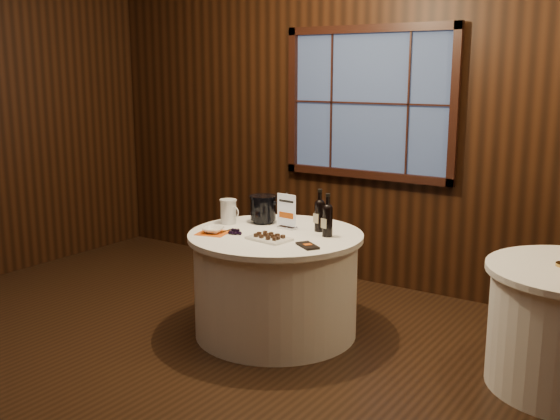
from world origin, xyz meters
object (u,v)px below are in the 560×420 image
Objects in this scene: sign_stand at (287,216)px; glass_pitcher at (229,211)px; port_bottle_right at (327,218)px; cracker_bowl at (213,230)px; grape_bunch at (235,232)px; port_bottle_left at (320,213)px; chocolate_box at (308,246)px; chocolate_plate at (269,237)px; ice_bucket at (263,208)px; main_table at (276,283)px.

glass_pitcher is at bearing -161.82° from sign_stand.
cracker_bowl is (-0.74, -0.38, -0.11)m from port_bottle_right.
grape_bunch is 1.09× the size of cracker_bowl.
port_bottle_left is 0.47m from chocolate_box.
sign_stand is 0.54m from chocolate_box.
chocolate_plate is (-0.16, -0.42, -0.12)m from port_bottle_left.
port_bottle_right is 0.35m from chocolate_box.
chocolate_box is 1.24× the size of cracker_bowl.
ice_bucket reaches higher than chocolate_plate.
cracker_bowl reaches higher than grape_bunch.
port_bottle_left is at bearing 19.42° from glass_pitcher.
grape_bunch is 0.36m from glass_pitcher.
main_table is at bearing 34.13° from cracker_bowl.
port_bottle_left is 0.46m from chocolate_plate.
port_bottle_right is at bearing -22.91° from port_bottle_left.
grape_bunch is (-0.58, -0.33, -0.12)m from port_bottle_right.
chocolate_plate is at bearing -50.01° from ice_bucket.
port_bottle_right is 1.87× the size of grape_bunch.
glass_pitcher is (-0.87, 0.24, 0.09)m from chocolate_box.
sign_stand is 1.65× the size of grape_bunch.
port_bottle_right is 0.68m from grape_bunch.
sign_stand is 0.87× the size of chocolate_plate.
cracker_bowl is (-0.38, -0.26, 0.40)m from main_table.
ice_bucket is 1.14× the size of chocolate_box.
port_bottle_right is at bearing 29.21° from grape_bunch.
chocolate_box is at bearing 0.52° from grape_bunch.
ice_bucket is 0.50m from cracker_bowl.
grape_bunch is at bearing -146.42° from chocolate_box.
chocolate_plate is at bearing -68.67° from main_table.
port_bottle_left reaches higher than chocolate_box.
ice_bucket is at bearing -178.92° from chocolate_box.
port_bottle_right reaches higher than chocolate_box.
grape_bunch is (-0.22, -0.20, 0.40)m from main_table.
chocolate_box is at bearing 4.62° from cracker_bowl.
chocolate_box is (0.16, -0.42, -0.13)m from port_bottle_left.
cracker_bowl is at bearing -142.32° from chocolate_box.
main_table is at bearing -0.94° from glass_pitcher.
ice_bucket is at bearing 44.34° from glass_pitcher.
sign_stand is 1.27× the size of ice_bucket.
port_bottle_left is 0.16m from port_bottle_right.
cracker_bowl is at bearing -171.32° from chocolate_plate.
glass_pitcher is (-0.71, -0.18, -0.04)m from port_bottle_left.
main_table is 0.50m from sign_stand.
grape_bunch is at bearing -138.45° from main_table.
sign_stand reaches higher than main_table.
port_bottle_left reaches higher than cracker_bowl.
ice_bucket is at bearing 140.67° from main_table.
port_bottle_right is 2.04× the size of cracker_bowl.
grape_bunch is (0.04, -0.42, -0.09)m from ice_bucket.
sign_stand reaches higher than glass_pitcher.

